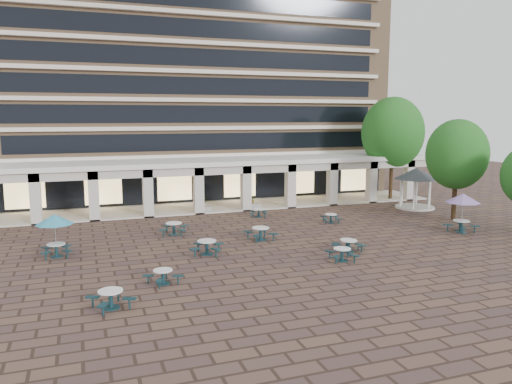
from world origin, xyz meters
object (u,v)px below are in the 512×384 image
picnic_table_0 (163,275)px  picnic_table_2 (349,245)px  gazebo (416,178)px  planter_left (202,207)px  picnic_table_1 (342,253)px  planter_right (252,204)px

picnic_table_0 → picnic_table_2: (11.64, 2.10, 0.02)m
picnic_table_0 → picnic_table_2: size_ratio=1.00×
gazebo → planter_left: gazebo is taller
picnic_table_0 → picnic_table_2: picnic_table_2 is taller
picnic_table_1 → picnic_table_2: size_ratio=0.94×
planter_left → planter_right: planter_left is taller
picnic_table_2 → planter_right: 15.44m
planter_left → picnic_table_1: bearing=-76.2°
planter_left → planter_right: 4.57m
picnic_table_1 → gazebo: size_ratio=0.48×
gazebo → planter_right: bearing=162.3°
planter_right → picnic_table_0: bearing=-121.5°
picnic_table_1 → planter_right: planter_right is taller
picnic_table_0 → planter_right: 20.53m
picnic_table_0 → picnic_table_2: bearing=-12.9°
picnic_table_1 → picnic_table_2: picnic_table_2 is taller
picnic_table_1 → planter_right: 16.96m
planter_right → planter_left: bearing=180.0°
gazebo → picnic_table_0: bearing=-152.1°
picnic_table_2 → planter_left: size_ratio=1.31×
gazebo → planter_left: size_ratio=2.58×
picnic_table_1 → picnic_table_0: bearing=-167.7°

